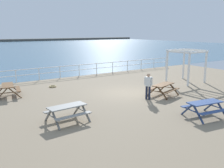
{
  "coord_description": "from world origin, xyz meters",
  "views": [
    {
      "loc": [
        -9.93,
        -13.13,
        4.2
      ],
      "look_at": [
        -1.39,
        -0.1,
        0.8
      ],
      "focal_mm": 39.02,
      "sensor_mm": 36.0,
      "label": 1
    }
  ],
  "objects_px": {
    "visitor": "(148,85)",
    "lattice_pergola": "(187,58)",
    "picnic_table_near_left": "(8,88)",
    "picnic_table_mid_centre": "(163,87)",
    "picnic_table_near_right": "(67,110)",
    "picnic_table_far_left": "(205,106)"
  },
  "relations": [
    {
      "from": "picnic_table_mid_centre",
      "to": "picnic_table_near_right",
      "type": "bearing_deg",
      "value": 171.11
    },
    {
      "from": "picnic_table_far_left",
      "to": "picnic_table_near_left",
      "type": "bearing_deg",
      "value": 136.13
    },
    {
      "from": "picnic_table_far_left",
      "to": "visitor",
      "type": "distance_m",
      "value": 3.98
    },
    {
      "from": "picnic_table_near_left",
      "to": "picnic_table_far_left",
      "type": "xyz_separation_m",
      "value": [
        7.42,
        -9.53,
        0.0
      ]
    },
    {
      "from": "picnic_table_near_left",
      "to": "picnic_table_mid_centre",
      "type": "bearing_deg",
      "value": -113.07
    },
    {
      "from": "picnic_table_far_left",
      "to": "lattice_pergola",
      "type": "xyz_separation_m",
      "value": [
        5.97,
        6.27,
        1.41
      ]
    },
    {
      "from": "picnic_table_far_left",
      "to": "lattice_pergola",
      "type": "bearing_deg",
      "value": 54.63
    },
    {
      "from": "visitor",
      "to": "lattice_pergola",
      "type": "relative_size",
      "value": 0.61
    },
    {
      "from": "picnic_table_mid_centre",
      "to": "visitor",
      "type": "distance_m",
      "value": 1.52
    },
    {
      "from": "picnic_table_mid_centre",
      "to": "lattice_pergola",
      "type": "bearing_deg",
      "value": 8.22
    },
    {
      "from": "picnic_table_near_left",
      "to": "lattice_pergola",
      "type": "distance_m",
      "value": 13.86
    },
    {
      "from": "picnic_table_near_right",
      "to": "lattice_pergola",
      "type": "xyz_separation_m",
      "value": [
        11.95,
        3.12,
        1.41
      ]
    },
    {
      "from": "visitor",
      "to": "lattice_pergola",
      "type": "height_order",
      "value": "lattice_pergola"
    },
    {
      "from": "visitor",
      "to": "picnic_table_far_left",
      "type": "bearing_deg",
      "value": 59.31
    },
    {
      "from": "picnic_table_near_left",
      "to": "picnic_table_near_right",
      "type": "relative_size",
      "value": 1.05
    },
    {
      "from": "picnic_table_near_right",
      "to": "lattice_pergola",
      "type": "height_order",
      "value": "lattice_pergola"
    },
    {
      "from": "picnic_table_near_left",
      "to": "picnic_table_mid_centre",
      "type": "height_order",
      "value": "same"
    },
    {
      "from": "picnic_table_near_left",
      "to": "picnic_table_mid_centre",
      "type": "xyz_separation_m",
      "value": [
        8.65,
        -5.43,
        0.0
      ]
    },
    {
      "from": "visitor",
      "to": "lattice_pergola",
      "type": "bearing_deg",
      "value": 166.44
    },
    {
      "from": "picnic_table_near_left",
      "to": "picnic_table_near_right",
      "type": "xyz_separation_m",
      "value": [
        1.45,
        -6.38,
        0.0
      ]
    },
    {
      "from": "picnic_table_mid_centre",
      "to": "picnic_table_near_left",
      "type": "bearing_deg",
      "value": 131.5
    },
    {
      "from": "picnic_table_near_left",
      "to": "visitor",
      "type": "relative_size",
      "value": 1.21
    }
  ]
}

